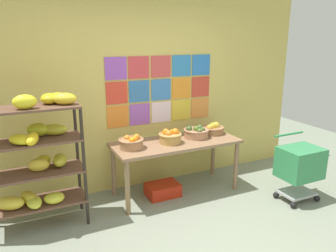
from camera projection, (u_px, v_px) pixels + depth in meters
back_wall_with_art at (139, 91)px, 4.49m from camera, size 5.19×0.07×2.72m
banana_shelf_unit at (39, 153)px, 3.54m from camera, size 0.98×0.54×1.52m
display_table at (176, 147)px, 4.40m from camera, size 1.69×0.69×0.73m
fruit_basket_centre at (131, 142)px, 4.09m from camera, size 0.32×0.32×0.18m
fruit_basket_back_right at (196, 132)px, 4.53m from camera, size 0.35×0.35×0.17m
fruit_basket_right at (170, 137)px, 4.30m from camera, size 0.30×0.30×0.19m
fruit_basket_back_left at (213, 129)px, 4.72m from camera, size 0.33×0.33×0.16m
produce_crate_under_table at (163, 190)px, 4.44m from camera, size 0.43×0.31×0.17m
shopping_cart at (300, 165)px, 4.22m from camera, size 0.51×0.45×0.85m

